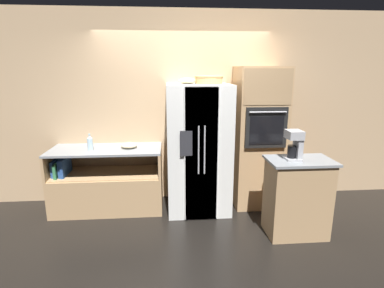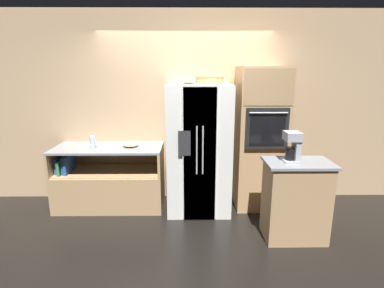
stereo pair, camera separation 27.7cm
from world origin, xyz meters
TOP-DOWN VIEW (x-y plane):
  - ground_plane at (0.00, 0.00)m, footprint 20.00×20.00m
  - wall_back at (0.00, 0.50)m, footprint 12.00×0.06m
  - counter_left at (-1.11, 0.14)m, footprint 1.53×0.67m
  - refrigerator at (0.19, 0.06)m, footprint 0.86×0.84m
  - wall_oven at (1.07, 0.16)m, footprint 0.68×0.69m
  - island_counter at (1.30, -0.76)m, footprint 0.76×0.49m
  - wicker_basket at (0.34, 0.13)m, footprint 0.39×0.39m
  - fruit_bowl at (0.05, 0.15)m, footprint 0.25×0.25m
  - bottle_tall at (-1.29, 0.06)m, footprint 0.07×0.07m
  - mixing_bowl at (-0.78, 0.14)m, footprint 0.23×0.23m
  - coffee_maker at (1.22, -0.75)m, footprint 0.17×0.20m

SIDE VIEW (x-z plane):
  - ground_plane at x=0.00m, z-range 0.00..0.00m
  - counter_left at x=-1.11m, z-range -0.13..0.77m
  - island_counter at x=1.30m, z-range 0.00..0.96m
  - refrigerator at x=0.19m, z-range 0.00..1.78m
  - mixing_bowl at x=-0.78m, z-range 0.90..0.98m
  - bottle_tall at x=-1.29m, z-range 0.89..1.12m
  - wall_oven at x=1.07m, z-range 0.01..2.02m
  - coffee_maker at x=1.22m, z-range 0.97..1.32m
  - wall_back at x=0.00m, z-range 0.00..2.80m
  - fruit_bowl at x=0.05m, z-range 1.78..1.86m
  - wicker_basket at x=0.34m, z-range 1.79..1.90m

